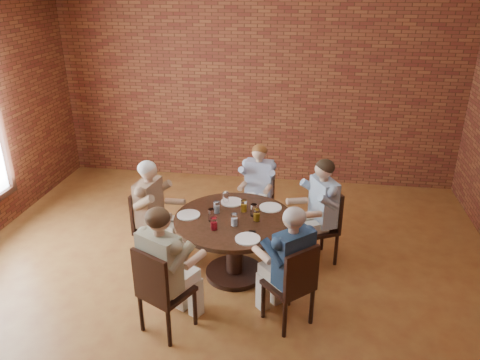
# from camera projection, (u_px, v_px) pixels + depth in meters

# --- Properties ---
(floor) EXTENTS (7.00, 7.00, 0.00)m
(floor) POSITION_uv_depth(u_px,v_px,m) (216.00, 305.00, 4.97)
(floor) COLOR olive
(floor) RESTS_ON ground
(wall_back) EXTENTS (7.00, 0.00, 7.00)m
(wall_back) POSITION_uv_depth(u_px,v_px,m) (257.00, 80.00, 7.47)
(wall_back) COLOR brown
(wall_back) RESTS_ON ground
(dining_table) EXTENTS (1.34, 1.34, 0.75)m
(dining_table) POSITION_uv_depth(u_px,v_px,m) (234.00, 235.00, 5.27)
(dining_table) COLOR black
(dining_table) RESTS_ON floor
(chair_a) EXTENTS (0.56, 0.56, 0.92)m
(chair_a) POSITION_uv_depth(u_px,v_px,m) (324.00, 222.00, 5.61)
(chair_a) COLOR black
(chair_a) RESTS_ON floor
(diner_a) EXTENTS (0.80, 0.74, 1.31)m
(diner_a) POSITION_uv_depth(u_px,v_px,m) (318.00, 212.00, 5.52)
(diner_a) COLOR teal
(diner_a) RESTS_ON floor
(chair_b) EXTENTS (0.42, 0.42, 0.88)m
(chair_b) POSITION_uv_depth(u_px,v_px,m) (259.00, 196.00, 6.33)
(chair_b) COLOR black
(chair_b) RESTS_ON floor
(diner_b) EXTENTS (0.53, 0.62, 1.22)m
(diner_b) POSITION_uv_depth(u_px,v_px,m) (258.00, 189.00, 6.22)
(diner_b) COLOR #909BB7
(diner_b) RESTS_ON floor
(chair_c) EXTENTS (0.47, 0.47, 0.91)m
(chair_c) POSITION_uv_depth(u_px,v_px,m) (149.00, 223.00, 5.61)
(chair_c) COLOR black
(chair_c) RESTS_ON floor
(diner_c) EXTENTS (0.70, 0.60, 1.29)m
(diner_c) POSITION_uv_depth(u_px,v_px,m) (154.00, 213.00, 5.52)
(diner_c) COLOR brown
(diner_c) RESTS_ON floor
(chair_d) EXTENTS (0.58, 0.58, 0.94)m
(chair_d) POSITION_uv_depth(u_px,v_px,m) (160.00, 289.00, 4.40)
(chair_d) COLOR black
(chair_d) RESTS_ON floor
(diner_d) EXTENTS (0.77, 0.82, 1.34)m
(diner_d) POSITION_uv_depth(u_px,v_px,m) (165.00, 271.00, 4.40)
(diner_d) COLOR #B6A78F
(diner_d) RESTS_ON floor
(chair_e) EXTENTS (0.57, 0.57, 0.91)m
(chair_e) POSITION_uv_depth(u_px,v_px,m) (294.00, 283.00, 4.50)
(chair_e) COLOR black
(chair_e) RESTS_ON floor
(diner_e) EXTENTS (0.79, 0.79, 1.29)m
(diner_e) POSITION_uv_depth(u_px,v_px,m) (289.00, 266.00, 4.50)
(diner_e) COLOR navy
(diner_e) RESTS_ON floor
(plate_a) EXTENTS (0.26, 0.26, 0.01)m
(plate_a) POSITION_uv_depth(u_px,v_px,m) (270.00, 207.00, 5.41)
(plate_a) COLOR white
(plate_a) RESTS_ON dining_table
(plate_b) EXTENTS (0.26, 0.26, 0.01)m
(plate_b) POSITION_uv_depth(u_px,v_px,m) (232.00, 202.00, 5.54)
(plate_b) COLOR white
(plate_b) RESTS_ON dining_table
(plate_c) EXTENTS (0.26, 0.26, 0.01)m
(plate_c) POSITION_uv_depth(u_px,v_px,m) (189.00, 215.00, 5.24)
(plate_c) COLOR white
(plate_c) RESTS_ON dining_table
(plate_d) EXTENTS (0.26, 0.26, 0.01)m
(plate_d) POSITION_uv_depth(u_px,v_px,m) (248.00, 239.00, 4.76)
(plate_d) COLOR white
(plate_d) RESTS_ON dining_table
(glass_a) EXTENTS (0.07, 0.07, 0.14)m
(glass_a) POSITION_uv_depth(u_px,v_px,m) (254.00, 210.00, 5.21)
(glass_a) COLOR white
(glass_a) RESTS_ON dining_table
(glass_b) EXTENTS (0.07, 0.07, 0.14)m
(glass_b) POSITION_uv_depth(u_px,v_px,m) (244.00, 206.00, 5.31)
(glass_b) COLOR white
(glass_b) RESTS_ON dining_table
(glass_c) EXTENTS (0.07, 0.07, 0.14)m
(glass_c) POSITION_uv_depth(u_px,v_px,m) (226.00, 198.00, 5.50)
(glass_c) COLOR white
(glass_c) RESTS_ON dining_table
(glass_d) EXTENTS (0.07, 0.07, 0.14)m
(glass_d) POSITION_uv_depth(u_px,v_px,m) (217.00, 207.00, 5.28)
(glass_d) COLOR white
(glass_d) RESTS_ON dining_table
(glass_e) EXTENTS (0.07, 0.07, 0.14)m
(glass_e) POSITION_uv_depth(u_px,v_px,m) (211.00, 215.00, 5.10)
(glass_e) COLOR white
(glass_e) RESTS_ON dining_table
(glass_f) EXTENTS (0.07, 0.07, 0.14)m
(glass_f) POSITION_uv_depth(u_px,v_px,m) (214.00, 224.00, 4.92)
(glass_f) COLOR white
(glass_f) RESTS_ON dining_table
(glass_g) EXTENTS (0.07, 0.07, 0.14)m
(glass_g) POSITION_uv_depth(u_px,v_px,m) (234.00, 220.00, 5.00)
(glass_g) COLOR white
(glass_g) RESTS_ON dining_table
(glass_h) EXTENTS (0.07, 0.07, 0.14)m
(glass_h) POSITION_uv_depth(u_px,v_px,m) (257.00, 215.00, 5.10)
(glass_h) COLOR white
(glass_h) RESTS_ON dining_table
(smartphone) EXTENTS (0.08, 0.14, 0.01)m
(smartphone) POSITION_uv_depth(u_px,v_px,m) (251.00, 234.00, 4.85)
(smartphone) COLOR black
(smartphone) RESTS_ON dining_table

